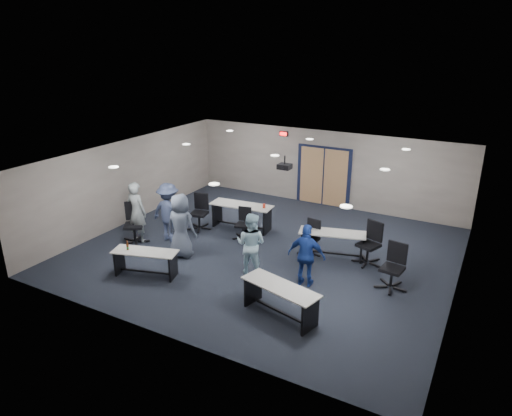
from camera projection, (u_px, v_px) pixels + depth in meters
The scene contains 25 objects.
floor at pixel (266, 251), 12.98m from camera, with size 10.00×10.00×0.00m, color black.
back_wall at pixel (324, 168), 16.22m from camera, with size 10.00×0.04×2.70m, color gray.
front_wall at pixel (159, 276), 8.80m from camera, with size 10.00×0.04×2.70m, color gray.
left_wall at pixel (129, 181), 14.76m from camera, with size 0.04×9.00×2.70m, color gray.
right_wall at pixel (463, 243), 10.26m from camera, with size 0.04×9.00×2.70m, color gray.
ceiling at pixel (266, 158), 12.04m from camera, with size 10.00×9.00×0.04m, color white.
double_door at pixel (323, 177), 16.29m from camera, with size 2.00×0.07×2.20m.
exit_sign at pixel (284, 134), 16.51m from camera, with size 0.32×0.07×0.18m.
ceiling_projector at pixel (285, 166), 12.42m from camera, with size 0.35×0.32×0.37m.
ceiling_can_lights at pixel (271, 157), 12.26m from camera, with size 6.24×5.74×0.02m, color white, non-canonical shape.
table_front_left at pixel (145, 259), 11.49m from camera, with size 1.74×1.00×0.91m.
table_front_right at pixel (280, 296), 9.75m from camera, with size 1.89×1.02×0.73m.
table_back_left at pixel (242, 212), 14.35m from camera, with size 2.02×0.83×0.93m.
table_back_right at pixel (332, 240), 12.47m from camera, with size 1.89×1.04×0.73m.
chair_back_a at pixel (199, 212), 14.29m from camera, with size 0.71×0.71×1.13m, color black, non-canonical shape.
chair_back_b at pixel (243, 224), 13.62m from camera, with size 0.60×0.60×0.95m, color black, non-canonical shape.
chair_back_c at pixel (310, 238), 12.61m from camera, with size 0.62×0.62×0.99m, color black, non-canonical shape.
chair_back_d at pixel (368, 244), 12.06m from camera, with size 0.73×0.73×1.16m, color black, non-canonical shape.
chair_loose_left at pixel (134, 224), 13.29m from camera, with size 0.76×0.76×1.20m, color black, non-canonical shape.
chair_loose_right at pixel (392, 267), 10.83m from camera, with size 0.71×0.71×1.13m, color black, non-canonical shape.
person_gray at pixel (137, 212), 13.31m from camera, with size 0.67×0.44×1.83m, color gray.
person_plaid at pixel (181, 226), 12.39m from camera, with size 0.88×0.57×1.79m, color #525C70.
person_lightblue at pixel (251, 244), 11.47m from camera, with size 0.79×0.62×1.63m, color #B8E1F4.
person_navy at pixel (307, 256), 10.91m from camera, with size 0.93×0.39×1.58m, color navy.
person_back at pixel (169, 212), 13.40m from camera, with size 1.14×0.66×1.77m, color #384264.
Camera 1 is at (5.39, -10.45, 5.63)m, focal length 32.00 mm.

